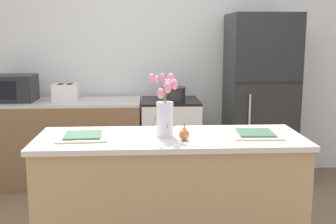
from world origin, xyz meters
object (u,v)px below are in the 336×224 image
at_px(refrigerator, 259,99).
at_px(microwave, 11,88).
at_px(stove_range, 170,141).
at_px(cooking_pot, 173,94).
at_px(pear_figurine, 184,134).
at_px(toaster, 66,92).
at_px(plate_setting_right, 255,134).
at_px(plate_setting_left, 83,136).
at_px(flower_vase, 165,110).

distance_m(refrigerator, microwave, 2.59).
height_order(stove_range, refrigerator, refrigerator).
bearing_deg(cooking_pot, pear_figurine, -91.49).
bearing_deg(pear_figurine, refrigerator, 60.72).
xyz_separation_m(stove_range, toaster, (-1.09, 0.02, 0.53)).
height_order(refrigerator, toaster, refrigerator).
xyz_separation_m(pear_figurine, cooking_pot, (0.04, 1.68, 0.03)).
bearing_deg(microwave, plate_setting_right, -37.19).
bearing_deg(pear_figurine, stove_range, 89.47).
distance_m(stove_range, toaster, 1.21).
bearing_deg(pear_figurine, plate_setting_left, 170.14).
bearing_deg(microwave, toaster, 2.07).
relative_size(refrigerator, pear_figurine, 16.32).
height_order(stove_range, cooking_pot, cooking_pot).
bearing_deg(plate_setting_right, plate_setting_left, 180.00).
bearing_deg(microwave, refrigerator, 0.03).
height_order(stove_range, pear_figurine, pear_figurine).
relative_size(stove_range, plate_setting_right, 2.58).
xyz_separation_m(refrigerator, pear_figurine, (-0.97, -1.72, 0.04)).
height_order(stove_range, microwave, microwave).
height_order(refrigerator, plate_setting_right, refrigerator).
height_order(flower_vase, microwave, flower_vase).
distance_m(plate_setting_left, plate_setting_right, 1.16).
height_order(stove_range, plate_setting_left, plate_setting_left).
height_order(flower_vase, cooking_pot, flower_vase).
bearing_deg(plate_setting_left, plate_setting_right, 0.00).
xyz_separation_m(plate_setting_left, plate_setting_right, (1.16, 0.00, 0.00)).
bearing_deg(plate_setting_right, refrigerator, 73.75).
xyz_separation_m(flower_vase, plate_setting_left, (-0.55, -0.01, -0.17)).
height_order(plate_setting_left, toaster, toaster).
xyz_separation_m(cooking_pot, microwave, (-1.66, 0.05, 0.06)).
bearing_deg(plate_setting_right, pear_figurine, -166.91).
xyz_separation_m(plate_setting_left, cooking_pot, (0.71, 1.56, 0.06)).
height_order(plate_setting_left, microwave, microwave).
relative_size(stove_range, toaster, 3.19).
xyz_separation_m(plate_setting_left, microwave, (-0.95, 1.61, 0.13)).
relative_size(flower_vase, cooking_pot, 1.62).
height_order(refrigerator, microwave, refrigerator).
bearing_deg(flower_vase, plate_setting_left, -179.24).
relative_size(plate_setting_left, microwave, 0.72).
height_order(plate_setting_right, microwave, microwave).
bearing_deg(refrigerator, plate_setting_left, -135.45).
bearing_deg(refrigerator, microwave, -179.97).
xyz_separation_m(plate_setting_left, toaster, (-0.41, 1.62, 0.08)).
distance_m(stove_range, plate_setting_right, 1.74).
distance_m(flower_vase, microwave, 2.19).
xyz_separation_m(flower_vase, microwave, (-1.50, 1.60, -0.04)).
bearing_deg(stove_range, plate_setting_right, -73.30).
distance_m(refrigerator, cooking_pot, 0.93).
height_order(refrigerator, plate_setting_left, refrigerator).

